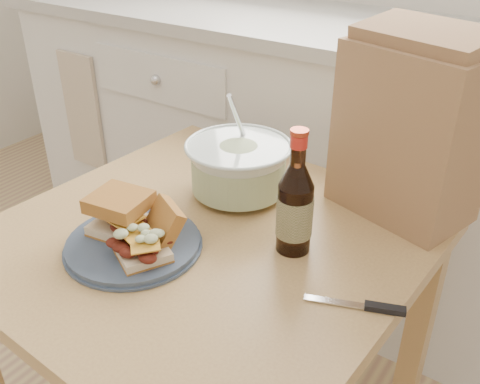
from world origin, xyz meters
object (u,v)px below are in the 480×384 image
Objects in this scene: dining_table at (207,272)px; plate at (133,244)px; paper_bag at (410,133)px; beer_bottle at (295,207)px; coleslaw_bowl at (239,169)px.

plate is at bearing -122.84° from dining_table.
plate is 0.73× the size of paper_bag.
beer_bottle is 0.30m from paper_bag.
beer_bottle is at bearing 21.87° from dining_table.
paper_bag is at bearing 51.42° from dining_table.
paper_bag reaches higher than beer_bottle.
paper_bag is at bearing 49.44° from plate.
dining_table is 0.24m from coleslaw_bowl.
plate is 1.04× the size of beer_bottle.
beer_bottle is at bearing 34.14° from plate.
plate is 1.09× the size of coleslaw_bowl.
dining_table is at bearing 179.72° from beer_bottle.
coleslaw_bowl is at bearing 80.59° from plate.
plate is at bearing -99.41° from coleslaw_bowl.
paper_bag is at bearing 23.98° from coleslaw_bowl.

